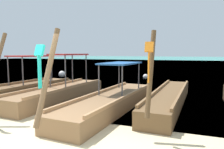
{
  "coord_description": "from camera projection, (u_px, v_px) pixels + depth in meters",
  "views": [
    {
      "loc": [
        2.9,
        -3.44,
        2.07
      ],
      "look_at": [
        0.0,
        4.23,
        1.24
      ],
      "focal_mm": 34.39,
      "sensor_mm": 36.0,
      "label": 1
    }
  ],
  "objects": [
    {
      "name": "sea_water",
      "position": [
        182.0,
        60.0,
        62.34
      ],
      "size": [
        120.0,
        120.0,
        0.0
      ],
      "primitive_type": "plane",
      "color": "#2DB29E",
      "rests_on": "ground"
    },
    {
      "name": "mooring_buoy_near",
      "position": [
        62.0,
        74.0,
        18.07
      ],
      "size": [
        0.55,
        0.55,
        0.55
      ],
      "color": "white",
      "rests_on": "sea_water"
    },
    {
      "name": "longtail_boat_red_ribbon",
      "position": [
        19.0,
        90.0,
        9.86
      ],
      "size": [
        1.86,
        6.67,
        2.33
      ],
      "color": "brown",
      "rests_on": "ground"
    },
    {
      "name": "longtail_boat_blue_ribbon",
      "position": [
        60.0,
        92.0,
        9.28
      ],
      "size": [
        1.46,
        6.31,
        2.69
      ],
      "color": "olive",
      "rests_on": "ground"
    },
    {
      "name": "longtail_boat_turquoise_ribbon",
      "position": [
        112.0,
        101.0,
        7.87
      ],
      "size": [
        1.76,
        7.01,
        2.64
      ],
      "color": "olive",
      "rests_on": "ground"
    },
    {
      "name": "mooring_buoy_far",
      "position": [
        146.0,
        77.0,
        16.76
      ],
      "size": [
        0.41,
        0.41,
        0.41
      ],
      "color": "white",
      "rests_on": "sea_water"
    },
    {
      "name": "longtail_boat_orange_ribbon",
      "position": [
        169.0,
        98.0,
        8.46
      ],
      "size": [
        1.25,
        7.1,
        2.64
      ],
      "color": "brown",
      "rests_on": "ground"
    }
  ]
}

